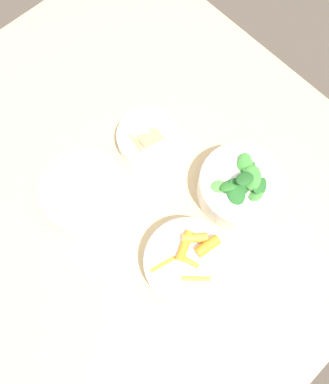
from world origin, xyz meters
The scene contains 6 objects.
ground_plane centered at (0.00, 0.00, 0.00)m, with size 10.00×10.00×0.00m, color #4C4238.
dining_table centered at (0.00, 0.00, 0.64)m, with size 1.05×0.95×0.75m.
bowl_carrots centered at (-0.22, 0.04, 0.78)m, with size 0.17×0.17×0.07m.
bowl_greens centered at (-0.18, -0.15, 0.79)m, with size 0.18×0.18×0.11m.
bowl_beans_hotdog centered at (0.03, 0.09, 0.78)m, with size 0.18×0.18×0.06m.
bowl_cookies centered at (0.04, -0.09, 0.77)m, with size 0.14×0.14×0.04m.
Camera 1 is at (-0.26, 0.14, 1.52)m, focal length 35.00 mm.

